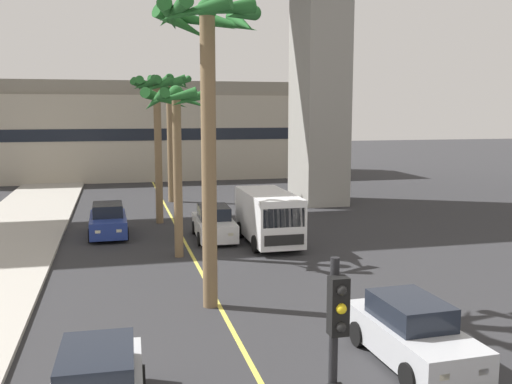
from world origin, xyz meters
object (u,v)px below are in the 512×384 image
object	(u,v)px
car_queue_second	(412,334)
palm_tree_mid_median	(170,105)
traffic_light_median_near	(335,370)
palm_tree_far_median	(157,105)
car_queue_third	(214,224)
car_queue_fourth	(108,221)
palm_tree_near_median	(176,118)
delivery_van	(268,216)
palm_tree_farthest_median	(207,65)

from	to	relation	value
car_queue_second	palm_tree_mid_median	world-z (taller)	palm_tree_mid_median
traffic_light_median_near	palm_tree_far_median	xyz separation A→B (m)	(-0.48, 24.50, 3.61)
car_queue_third	car_queue_fourth	size ratio (longest dim) A/B	1.01
traffic_light_median_near	palm_tree_near_median	world-z (taller)	palm_tree_near_median
delivery_van	palm_tree_mid_median	size ratio (longest dim) A/B	0.62
car_queue_third	delivery_van	distance (m)	2.80
palm_tree_near_median	palm_tree_far_median	distance (m)	7.59
palm_tree_mid_median	palm_tree_farthest_median	world-z (taller)	palm_tree_farthest_median
car_queue_second	palm_tree_farthest_median	world-z (taller)	palm_tree_farthest_median
palm_tree_far_median	palm_tree_farthest_median	xyz separation A→B (m)	(0.50, -13.97, 1.06)
car_queue_third	palm_tree_farthest_median	bearing A→B (deg)	-100.42
traffic_light_median_near	delivery_van	bearing A→B (deg)	77.71
traffic_light_median_near	palm_tree_farthest_median	size ratio (longest dim) A/B	0.45
car_queue_third	delivery_van	size ratio (longest dim) A/B	0.79
car_queue_fourth	palm_tree_farthest_median	size ratio (longest dim) A/B	0.45
car_queue_fourth	palm_tree_near_median	world-z (taller)	palm_tree_near_median
palm_tree_mid_median	traffic_light_median_near	bearing A→B (deg)	-91.63
car_queue_second	traffic_light_median_near	distance (m)	7.07
delivery_van	traffic_light_median_near	size ratio (longest dim) A/B	1.25
traffic_light_median_near	palm_tree_farthest_median	world-z (taller)	palm_tree_farthest_median
delivery_van	car_queue_third	bearing A→B (deg)	145.08
traffic_light_median_near	palm_tree_far_median	bearing A→B (deg)	91.12
delivery_van	traffic_light_median_near	xyz separation A→B (m)	(-4.00, -18.37, 1.43)
delivery_van	palm_tree_near_median	world-z (taller)	palm_tree_near_median
car_queue_third	palm_tree_mid_median	world-z (taller)	palm_tree_mid_median
car_queue_third	palm_tree_mid_median	distance (m)	13.17
delivery_van	palm_tree_near_median	distance (m)	6.33
delivery_van	car_queue_second	bearing A→B (deg)	-89.44
delivery_van	car_queue_fourth	bearing A→B (deg)	153.85
car_queue_fourth	palm_tree_mid_median	bearing A→B (deg)	67.77
car_queue_third	palm_tree_farthest_median	xyz separation A→B (m)	(-1.73, -9.41, 6.66)
car_queue_fourth	palm_tree_farthest_median	distance (m)	13.53
palm_tree_mid_median	palm_tree_farthest_median	bearing A→B (deg)	-92.37
delivery_van	traffic_light_median_near	distance (m)	18.85
car_queue_second	delivery_van	bearing A→B (deg)	90.56
car_queue_fourth	delivery_van	size ratio (longest dim) A/B	0.79
car_queue_second	palm_tree_near_median	distance (m)	13.35
palm_tree_mid_median	palm_tree_near_median	bearing A→B (deg)	-94.46
delivery_van	palm_tree_mid_median	xyz separation A→B (m)	(-3.10, 13.41, 5.13)
traffic_light_median_near	palm_tree_far_median	distance (m)	24.77
delivery_van	palm_tree_farthest_median	bearing A→B (deg)	-116.88
traffic_light_median_near	car_queue_second	bearing A→B (deg)	52.50
traffic_light_median_near	palm_tree_near_median	bearing A→B (deg)	90.86
car_queue_second	car_queue_fourth	world-z (taller)	same
car_queue_fourth	traffic_light_median_near	world-z (taller)	traffic_light_median_near
car_queue_second	car_queue_fourth	xyz separation A→B (m)	(-7.27, 16.50, 0.00)
delivery_van	palm_tree_far_median	distance (m)	9.11
car_queue_third	delivery_van	world-z (taller)	delivery_van
car_queue_third	palm_tree_near_median	size ratio (longest dim) A/B	0.59
car_queue_third	palm_tree_mid_median	bearing A→B (deg)	94.11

